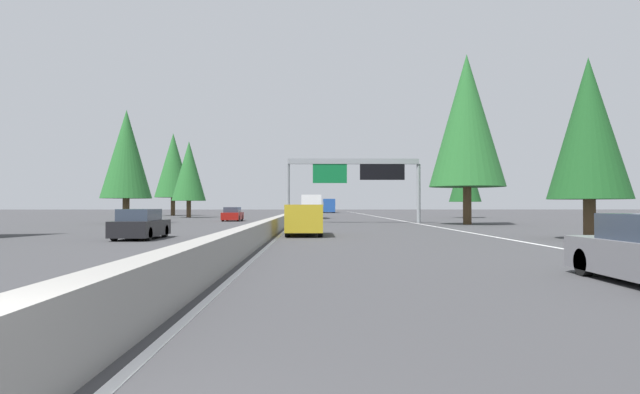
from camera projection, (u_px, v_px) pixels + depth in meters
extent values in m
plane|color=#38383A|center=(295.00, 220.00, 62.94)|extent=(320.00, 320.00, 0.00)
cube|color=gray|center=(298.00, 213.00, 82.94)|extent=(180.00, 0.56, 0.90)
cube|color=silver|center=(384.00, 218.00, 73.08)|extent=(160.00, 0.16, 0.01)
cube|color=silver|center=(299.00, 218.00, 72.94)|extent=(160.00, 0.16, 0.01)
cylinder|color=gray|center=(288.00, 193.00, 51.26)|extent=(0.36, 0.36, 5.55)
cylinder|color=gray|center=(419.00, 193.00, 51.42)|extent=(0.36, 0.36, 5.55)
cube|color=gray|center=(353.00, 161.00, 51.39)|extent=(0.50, 12.32, 0.50)
cube|color=#0C602D|center=(330.00, 173.00, 51.19)|extent=(0.12, 3.20, 1.90)
cube|color=black|center=(382.00, 172.00, 51.26)|extent=(0.16, 4.20, 1.50)
cylinder|color=black|center=(584.00, 262.00, 12.72)|extent=(0.64, 0.22, 0.64)
cube|color=#AD931E|center=(304.00, 218.00, 29.91)|extent=(5.00, 1.95, 1.44)
cube|color=#2D3847|center=(304.00, 214.00, 27.61)|extent=(0.08, 1.48, 0.56)
cylinder|color=black|center=(290.00, 228.00, 31.59)|extent=(0.70, 0.24, 0.70)
cylinder|color=black|center=(320.00, 228.00, 31.61)|extent=(0.70, 0.24, 0.70)
cylinder|color=black|center=(287.00, 230.00, 28.19)|extent=(0.70, 0.24, 0.70)
cylinder|color=black|center=(320.00, 230.00, 28.21)|extent=(0.70, 0.24, 0.70)
cube|color=slate|center=(311.00, 212.00, 80.81)|extent=(5.60, 2.00, 0.70)
cube|color=slate|center=(311.00, 207.00, 81.83)|extent=(2.24, 1.84, 0.90)
cube|color=#2D3847|center=(311.00, 206.00, 81.83)|extent=(2.02, 1.92, 0.41)
cylinder|color=black|center=(305.00, 214.00, 82.64)|extent=(0.80, 0.28, 0.80)
cylinder|color=black|center=(316.00, 214.00, 82.66)|extent=(0.80, 0.28, 0.80)
cylinder|color=black|center=(305.00, 214.00, 78.95)|extent=(0.80, 0.28, 0.80)
cylinder|color=black|center=(317.00, 214.00, 78.97)|extent=(0.80, 0.28, 0.80)
cube|color=#1E4793|center=(329.00, 205.00, 124.38)|extent=(11.50, 2.50, 2.90)
cube|color=#2D3847|center=(329.00, 204.00, 124.38)|extent=(11.04, 2.55, 0.84)
cylinder|color=black|center=(324.00, 210.00, 128.37)|extent=(1.00, 0.30, 1.00)
cylinder|color=black|center=(333.00, 210.00, 128.40)|extent=(1.00, 0.30, 1.00)
cylinder|color=black|center=(324.00, 211.00, 120.32)|extent=(1.00, 0.30, 1.00)
cylinder|color=black|center=(334.00, 211.00, 120.35)|extent=(1.00, 0.30, 1.00)
cube|color=white|center=(311.00, 205.00, 68.59)|extent=(6.12, 2.40, 2.50)
cube|color=#1E4793|center=(312.00, 207.00, 72.84)|extent=(2.38, 2.30, 1.90)
cylinder|color=black|center=(304.00, 214.00, 72.64)|extent=(0.90, 0.28, 0.90)
cylinder|color=black|center=(319.00, 214.00, 72.67)|extent=(0.90, 0.28, 0.90)
cylinder|color=black|center=(303.00, 215.00, 66.86)|extent=(0.90, 0.28, 0.90)
cylinder|color=black|center=(320.00, 215.00, 66.89)|extent=(0.90, 0.28, 0.90)
cube|color=#2D6B38|center=(309.00, 216.00, 57.94)|extent=(4.40, 1.80, 0.76)
cube|color=#2D3847|center=(309.00, 210.00, 57.73)|extent=(2.46, 1.51, 0.56)
cylinder|color=black|center=(302.00, 218.00, 59.33)|extent=(0.64, 0.22, 0.64)
cylinder|color=black|center=(316.00, 218.00, 59.35)|extent=(0.64, 0.22, 0.64)
cylinder|color=black|center=(301.00, 218.00, 56.52)|extent=(0.64, 0.22, 0.64)
cylinder|color=black|center=(316.00, 218.00, 56.54)|extent=(0.64, 0.22, 0.64)
cube|color=black|center=(141.00, 228.00, 26.81)|extent=(4.40, 1.80, 0.76)
cube|color=#2D3847|center=(140.00, 215.00, 26.60)|extent=(2.46, 1.51, 0.56)
cylinder|color=black|center=(134.00, 231.00, 28.21)|extent=(0.64, 0.22, 0.64)
cylinder|color=black|center=(165.00, 231.00, 28.23)|extent=(0.64, 0.22, 0.64)
cylinder|color=black|center=(114.00, 234.00, 25.39)|extent=(0.64, 0.22, 0.64)
cylinder|color=black|center=(148.00, 234.00, 25.41)|extent=(0.64, 0.22, 0.64)
cube|color=maroon|center=(233.00, 216.00, 57.71)|extent=(4.40, 1.80, 0.76)
cube|color=#2D3847|center=(232.00, 210.00, 57.50)|extent=(2.46, 1.51, 0.56)
cylinder|color=black|center=(227.00, 218.00, 59.10)|extent=(0.64, 0.22, 0.64)
cylinder|color=black|center=(242.00, 218.00, 59.12)|extent=(0.64, 0.22, 0.64)
cylinder|color=black|center=(223.00, 218.00, 56.29)|extent=(0.64, 0.22, 0.64)
cylinder|color=black|center=(238.00, 218.00, 56.31)|extent=(0.64, 0.22, 0.64)
cylinder|color=#4C3823|center=(589.00, 219.00, 26.41)|extent=(0.57, 0.57, 1.95)
cone|color=#194C1E|center=(589.00, 128.00, 26.48)|extent=(3.90, 3.90, 6.92)
cylinder|color=#4C3823|center=(467.00, 206.00, 47.40)|extent=(0.72, 0.72, 3.27)
cone|color=#236028|center=(467.00, 120.00, 47.51)|extent=(6.54, 6.54, 11.59)
cylinder|color=#4C3823|center=(465.00, 210.00, 73.51)|extent=(0.59, 0.59, 2.15)
cone|color=#194C1E|center=(465.00, 174.00, 73.58)|extent=(4.29, 4.29, 7.61)
cylinder|color=#4C3823|center=(126.00, 211.00, 50.01)|extent=(0.61, 0.61, 2.30)
cone|color=#236028|center=(126.00, 154.00, 50.09)|extent=(4.60, 4.60, 8.16)
cylinder|color=#4C3823|center=(189.00, 209.00, 74.60)|extent=(0.61, 0.61, 2.30)
cone|color=#236028|center=(189.00, 171.00, 74.69)|extent=(4.60, 4.60, 8.16)
cylinder|color=#4C3823|center=(173.00, 206.00, 88.82)|extent=(0.68, 0.68, 2.96)
cone|color=#236028|center=(173.00, 165.00, 88.92)|extent=(5.92, 5.92, 10.49)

